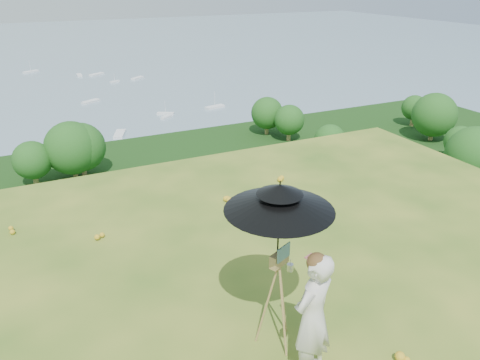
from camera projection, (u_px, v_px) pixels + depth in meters
name	position (u px, v px, depth m)	size (l,w,h in m)	color
ground	(319.00, 338.00, 6.21)	(14.00, 14.00, 0.00)	#35621C
forest_slope	(100.00, 338.00, 46.80)	(140.00, 56.00, 22.00)	#0E350E
shoreline_tier	(63.00, 224.00, 82.64)	(170.00, 28.00, 8.00)	#666352
bay_water	(21.00, 64.00, 218.02)	(700.00, 700.00, 0.00)	gray
slope_trees	(81.00, 215.00, 41.15)	(110.00, 50.00, 6.00)	#1F5419
harbor_town	(57.00, 190.00, 80.02)	(110.00, 22.00, 5.00)	beige
wildflowers	(309.00, 323.00, 6.40)	(10.00, 10.50, 0.12)	gold
painter	(313.00, 317.00, 5.36)	(0.61, 0.40, 1.66)	silver
field_easel	(278.00, 296.00, 5.84)	(0.57, 0.57, 1.50)	olive
sun_umbrella	(279.00, 223.00, 5.45)	(1.29, 1.29, 1.08)	black
painter_cap	(317.00, 259.00, 5.04)	(0.22, 0.26, 0.10)	#C36C6B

